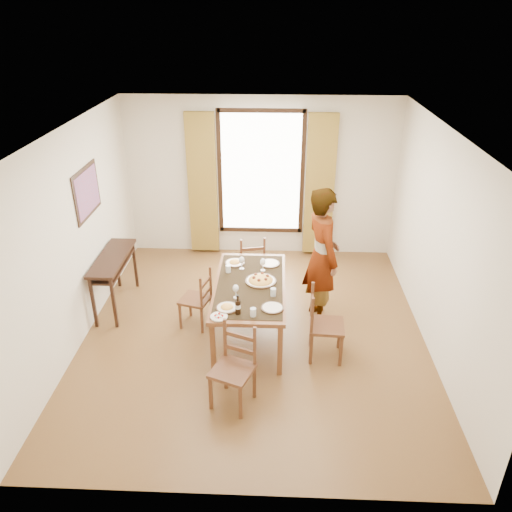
{
  "coord_description": "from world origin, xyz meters",
  "views": [
    {
      "loc": [
        0.26,
        -5.53,
        3.98
      ],
      "look_at": [
        0.01,
        0.31,
        1.0
      ],
      "focal_mm": 35.0,
      "sensor_mm": 36.0,
      "label": 1
    }
  ],
  "objects_px": {
    "console_table": "(113,264)",
    "man": "(322,256)",
    "pasta_platter": "(261,279)",
    "dining_table": "(250,289)"
  },
  "relations": [
    {
      "from": "console_table",
      "to": "pasta_platter",
      "type": "xyz_separation_m",
      "value": [
        2.11,
        -0.55,
        0.12
      ]
    },
    {
      "from": "dining_table",
      "to": "man",
      "type": "height_order",
      "value": "man"
    },
    {
      "from": "dining_table",
      "to": "pasta_platter",
      "type": "height_order",
      "value": "pasta_platter"
    },
    {
      "from": "console_table",
      "to": "man",
      "type": "distance_m",
      "value": 2.93
    },
    {
      "from": "pasta_platter",
      "to": "man",
      "type": "bearing_deg",
      "value": 23.9
    },
    {
      "from": "console_table",
      "to": "dining_table",
      "type": "distance_m",
      "value": 2.07
    },
    {
      "from": "pasta_platter",
      "to": "dining_table",
      "type": "bearing_deg",
      "value": -155.06
    },
    {
      "from": "console_table",
      "to": "man",
      "type": "height_order",
      "value": "man"
    },
    {
      "from": "console_table",
      "to": "pasta_platter",
      "type": "distance_m",
      "value": 2.18
    },
    {
      "from": "dining_table",
      "to": "pasta_platter",
      "type": "xyz_separation_m",
      "value": [
        0.14,
        0.06,
        0.12
      ]
    }
  ]
}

